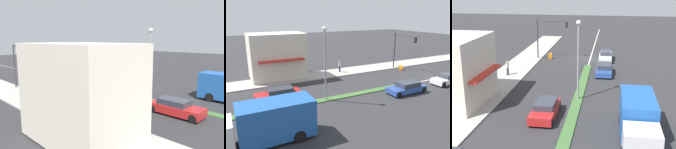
% 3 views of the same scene
% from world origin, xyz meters
% --- Properties ---
extents(ground_plane, '(160.00, 160.00, 0.00)m').
position_xyz_m(ground_plane, '(0.00, 18.00, 0.00)').
color(ground_plane, '#2B2B2D').
extents(sidewalk_right, '(4.00, 73.00, 0.12)m').
position_xyz_m(sidewalk_right, '(9.00, 18.50, 0.06)').
color(sidewalk_right, '#9E9B93').
rests_on(sidewalk_right, ground).
extents(lane_marking_center, '(0.16, 60.00, 0.01)m').
position_xyz_m(lane_marking_center, '(0.00, 0.00, 0.00)').
color(lane_marking_center, beige).
rests_on(lane_marking_center, ground).
extents(building_corner_store, '(5.39, 7.21, 6.02)m').
position_xyz_m(building_corner_store, '(10.63, 19.00, 3.13)').
color(building_corner_store, beige).
rests_on(building_corner_store, sidewalk_right).
extents(traffic_signal_main, '(4.59, 0.34, 5.60)m').
position_xyz_m(traffic_signal_main, '(6.12, 0.92, 3.90)').
color(traffic_signal_main, '#333338').
rests_on(traffic_signal_main, sidewalk_right).
extents(street_lamp, '(0.44, 0.44, 7.37)m').
position_xyz_m(street_lamp, '(0.00, 16.66, 4.78)').
color(street_lamp, gray).
rests_on(street_lamp, median_strip).
extents(pedestrian, '(0.34, 0.34, 1.73)m').
position_xyz_m(pedestrian, '(9.03, 10.17, 1.03)').
color(pedestrian, '#282D42').
rests_on(pedestrian, sidewalk_right).
extents(warning_aframe_sign, '(0.45, 0.53, 0.84)m').
position_xyz_m(warning_aframe_sign, '(5.73, 1.03, 0.43)').
color(warning_aframe_sign, orange).
rests_on(warning_aframe_sign, ground).
extents(van_white, '(1.75, 4.49, 1.29)m').
position_xyz_m(van_white, '(-2.20, 0.52, 0.63)').
color(van_white, silver).
rests_on(van_white, ground).
extents(hatchback_red, '(1.89, 4.53, 1.35)m').
position_xyz_m(hatchback_red, '(2.20, 20.93, 0.65)').
color(hatchback_red, '#AD1E1E').
rests_on(hatchback_red, ground).
extents(coupe_blue, '(1.87, 4.52, 1.25)m').
position_xyz_m(coupe_blue, '(-2.20, 7.64, 0.60)').
color(coupe_blue, '#284793').
rests_on(coupe_blue, ground).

